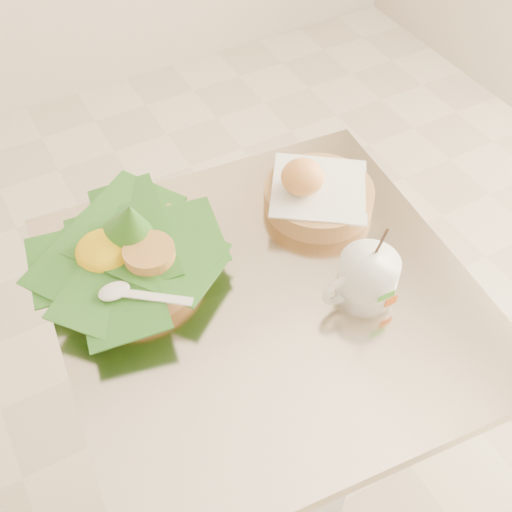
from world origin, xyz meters
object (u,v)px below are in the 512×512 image
bread_basket (316,193)px  rice_basket (127,251)px  cafe_table (266,363)px  coffee_mug (366,278)px

bread_basket → rice_basket: bearing=176.2°
cafe_table → bread_basket: (0.19, 0.15, 0.25)m
rice_basket → coffee_mug: 0.41m
cafe_table → coffee_mug: bearing=-28.8°
bread_basket → coffee_mug: (-0.05, -0.23, 0.01)m
cafe_table → rice_basket: (-0.18, 0.17, 0.27)m
cafe_table → coffee_mug: coffee_mug is taller
cafe_table → coffee_mug: (0.14, -0.08, 0.27)m
cafe_table → coffee_mug: size_ratio=4.40×
rice_basket → coffee_mug: bearing=-37.7°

